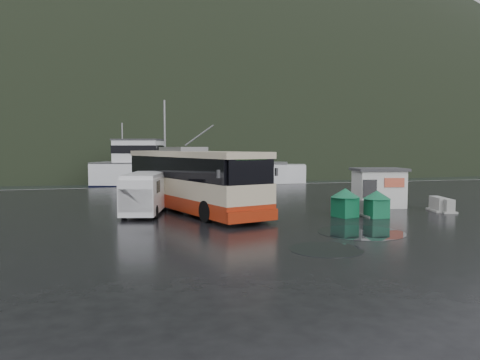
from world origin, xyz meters
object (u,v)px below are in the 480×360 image
object	(u,v)px
waste_bin_left	(376,217)
jersey_barrier_a	(369,216)
white_van	(145,214)
jersey_barrier_c	(445,212)
coach_bus	(191,211)
jersey_barrier_b	(438,211)
fishing_trawler	(191,179)
dome_tent	(250,219)
ticket_kiosk	(378,207)
waste_bin_right	(345,217)

from	to	relation	value
waste_bin_left	jersey_barrier_a	distance (m)	0.55
white_van	waste_bin_left	world-z (taller)	white_van
waste_bin_left	jersey_barrier_c	xyz separation A→B (m)	(4.87, 0.77, 0.00)
coach_bus	jersey_barrier_b	world-z (taller)	coach_bus
jersey_barrier_a	jersey_barrier_b	distance (m)	4.88
white_van	jersey_barrier_c	distance (m)	16.86
jersey_barrier_a	fishing_trawler	bearing A→B (deg)	97.84
jersey_barrier_a	dome_tent	bearing A→B (deg)	172.30
waste_bin_left	jersey_barrier_a	world-z (taller)	waste_bin_left
white_van	jersey_barrier_a	bearing A→B (deg)	-5.19
ticket_kiosk	jersey_barrier_c	distance (m)	3.87
jersey_barrier_c	jersey_barrier_a	bearing A→B (deg)	-177.34
waste_bin_right	ticket_kiosk	distance (m)	5.10
waste_bin_left	jersey_barrier_b	bearing A→B (deg)	14.35
white_van	ticket_kiosk	xyz separation A→B (m)	(14.04, -0.76, 0.00)
waste_bin_left	fishing_trawler	xyz separation A→B (m)	(-4.42, 32.00, 0.00)
waste_bin_left	waste_bin_right	world-z (taller)	waste_bin_right
white_van	jersey_barrier_a	xyz separation A→B (m)	(11.46, -4.04, 0.00)
waste_bin_right	fishing_trawler	bearing A→B (deg)	95.33
white_van	ticket_kiosk	bearing A→B (deg)	11.12
white_van	waste_bin_right	bearing A→B (deg)	-7.24
jersey_barrier_b	ticket_kiosk	bearing A→B (deg)	130.95
white_van	waste_bin_left	xyz separation A→B (m)	(11.55, -4.58, 0.00)
waste_bin_left	jersey_barrier_a	size ratio (longest dim) A/B	0.89
dome_tent	jersey_barrier_b	xyz separation A→B (m)	(11.25, -0.20, 0.00)
coach_bus	fishing_trawler	bearing A→B (deg)	64.12
waste_bin_left	ticket_kiosk	distance (m)	4.56
jersey_barrier_c	waste_bin_left	bearing A→B (deg)	-170.97
fishing_trawler	waste_bin_left	bearing A→B (deg)	-61.66
ticket_kiosk	waste_bin_right	bearing A→B (deg)	-129.97
jersey_barrier_a	white_van	bearing A→B (deg)	160.58
waste_bin_right	ticket_kiosk	bearing A→B (deg)	38.73
jersey_barrier_b	jersey_barrier_c	distance (m)	0.46
waste_bin_right	ticket_kiosk	size ratio (longest dim) A/B	0.50
waste_bin_left	waste_bin_right	bearing A→B (deg)	157.07
waste_bin_left	jersey_barrier_c	distance (m)	4.94
white_van	fishing_trawler	xyz separation A→B (m)	(7.13, 27.42, 0.00)
coach_bus	white_van	bearing A→B (deg)	177.74
jersey_barrier_b	jersey_barrier_c	xyz separation A→B (m)	(0.12, -0.44, 0.00)
coach_bus	dome_tent	xyz separation A→B (m)	(2.39, -3.84, 0.00)
waste_bin_right	jersey_barrier_a	xyz separation A→B (m)	(1.41, -0.09, 0.00)
waste_bin_left	ticket_kiosk	world-z (taller)	ticket_kiosk
waste_bin_right	jersey_barrier_c	xyz separation A→B (m)	(6.36, 0.14, 0.00)
ticket_kiosk	fishing_trawler	bearing A→B (deg)	115.07
coach_bus	ticket_kiosk	world-z (taller)	coach_bus
jersey_barrier_b	jersey_barrier_a	bearing A→B (deg)	-172.10
white_van	jersey_barrier_a	distance (m)	12.15
waste_bin_left	fishing_trawler	bearing A→B (deg)	97.86
white_van	jersey_barrier_a	world-z (taller)	white_van
waste_bin_left	fishing_trawler	size ratio (longest dim) A/B	0.05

